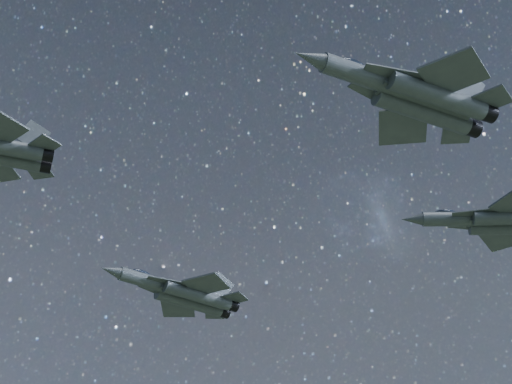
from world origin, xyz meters
name	(u,v)px	position (x,y,z in m)	size (l,w,h in m)	color
jet_left	(183,293)	(-0.68, 21.33, 140.99)	(16.63, 11.40, 4.17)	#394147
jet_right	(414,96)	(7.79, -14.67, 141.79)	(18.21, 12.79, 4.60)	#394147
jet_slot	(498,221)	(24.17, -1.34, 141.98)	(15.88, 10.55, 4.04)	#394147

